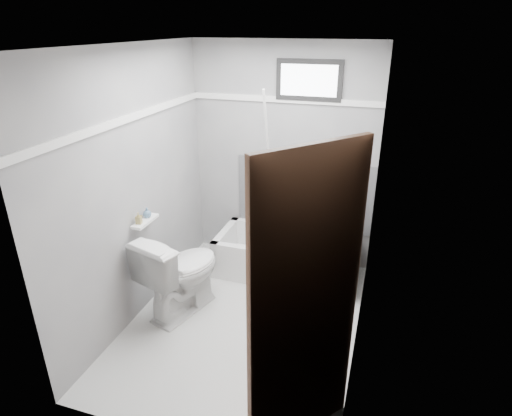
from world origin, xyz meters
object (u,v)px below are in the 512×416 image
at_px(toilet, 181,272).
at_px(office_chair, 316,222).
at_px(bathtub, 286,256).
at_px(soap_bottle_a, 139,218).
at_px(soap_bottle_b, 147,212).
at_px(door, 342,353).

bearing_deg(toilet, office_chair, -121.01).
relative_size(bathtub, soap_bottle_a, 14.02).
bearing_deg(office_chair, soap_bottle_b, -139.83).
relative_size(toilet, soap_bottle_b, 8.65).
bearing_deg(bathtub, soap_bottle_b, -141.09).
xyz_separation_m(toilet, door, (1.60, -1.28, 0.59)).
bearing_deg(office_chair, toilet, -131.55).
xyz_separation_m(soap_bottle_a, soap_bottle_b, (0.00, 0.14, -0.01)).
bearing_deg(toilet, door, 158.23).
distance_m(toilet, soap_bottle_b, 0.64).
bearing_deg(door, soap_bottle_a, 148.41).
bearing_deg(bathtub, toilet, -130.14).
bearing_deg(soap_bottle_b, soap_bottle_a, -90.00).
height_order(office_chair, soap_bottle_a, office_chair).
xyz_separation_m(office_chair, soap_bottle_a, (-1.40, -1.07, 0.32)).
distance_m(bathtub, soap_bottle_a, 1.69).
xyz_separation_m(door, soap_bottle_b, (-1.92, 1.32, -0.04)).
distance_m(office_chair, door, 2.34).
bearing_deg(toilet, soap_bottle_a, 34.69).
relative_size(door, soap_bottle_a, 18.70).
height_order(toilet, door, door).
distance_m(office_chair, soap_bottle_b, 1.71).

